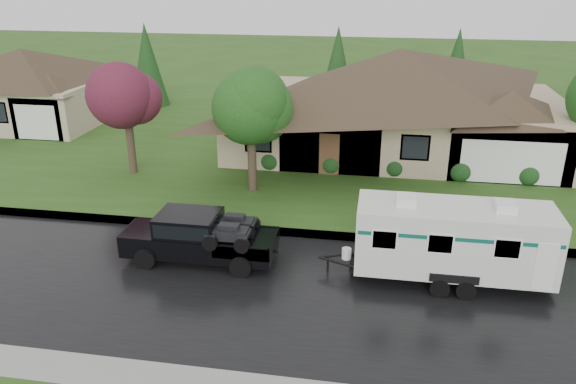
# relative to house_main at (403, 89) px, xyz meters

# --- Properties ---
(ground) EXTENTS (140.00, 140.00, 0.00)m
(ground) POSITION_rel_house_main_xyz_m (-2.29, -13.84, -3.59)
(ground) COLOR #2A4D18
(ground) RESTS_ON ground
(road) EXTENTS (140.00, 8.00, 0.01)m
(road) POSITION_rel_house_main_xyz_m (-2.29, -15.84, -3.59)
(road) COLOR black
(road) RESTS_ON ground
(curb) EXTENTS (140.00, 0.50, 0.15)m
(curb) POSITION_rel_house_main_xyz_m (-2.29, -11.59, -3.52)
(curb) COLOR gray
(curb) RESTS_ON ground
(lawn) EXTENTS (140.00, 26.00, 0.15)m
(lawn) POSITION_rel_house_main_xyz_m (-2.29, 1.16, -3.52)
(lawn) COLOR #2A4D18
(lawn) RESTS_ON ground
(house_main) EXTENTS (19.44, 10.80, 6.90)m
(house_main) POSITION_rel_house_main_xyz_m (0.00, 0.00, 0.00)
(house_main) COLOR tan
(house_main) RESTS_ON lawn
(house_far) EXTENTS (10.80, 8.64, 5.80)m
(house_far) POSITION_rel_house_main_xyz_m (-24.07, 2.02, -0.62)
(house_far) COLOR tan
(house_far) RESTS_ON lawn
(tree_left_green) EXTENTS (3.43, 3.43, 5.67)m
(tree_left_green) POSITION_rel_house_main_xyz_m (-6.83, -7.52, 0.49)
(tree_left_green) COLOR #382B1E
(tree_left_green) RESTS_ON lawn
(tree_red) EXTENTS (3.33, 3.33, 5.51)m
(tree_red) POSITION_rel_house_main_xyz_m (-13.33, -6.19, 0.38)
(tree_red) COLOR #382B1E
(tree_red) RESTS_ON lawn
(shrub_row) EXTENTS (13.60, 1.00, 1.00)m
(shrub_row) POSITION_rel_house_main_xyz_m (-0.29, -4.54, -2.94)
(shrub_row) COLOR #143814
(shrub_row) RESTS_ON lawn
(pickup_truck) EXTENTS (5.41, 2.05, 1.80)m
(pickup_truck) POSITION_rel_house_main_xyz_m (-7.32, -14.19, -2.63)
(pickup_truck) COLOR black
(pickup_truck) RESTS_ON ground
(travel_trailer) EXTENTS (6.67, 2.34, 2.99)m
(travel_trailer) POSITION_rel_house_main_xyz_m (1.47, -14.19, -2.00)
(travel_trailer) COLOR silver
(travel_trailer) RESTS_ON ground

